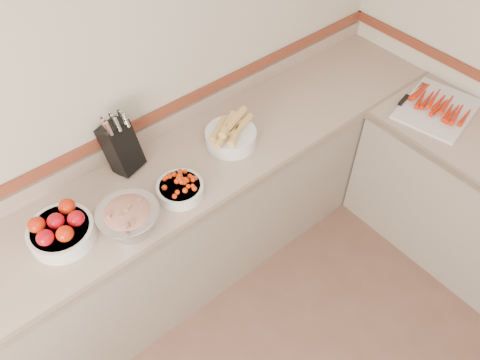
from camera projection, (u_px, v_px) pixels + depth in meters
back_wall at (101, 98)px, 2.31m from camera, size 4.00×0.00×4.00m
counter_back at (159, 238)px, 2.77m from camera, size 4.00×0.65×1.08m
knife_block at (121, 146)px, 2.44m from camera, size 0.20×0.22×0.37m
tomato_bowl at (61, 230)px, 2.18m from camera, size 0.31×0.31×0.15m
cherry_tomato_bowl at (180, 188)px, 2.38m from camera, size 0.24×0.24×0.13m
corn_bowl at (231, 134)px, 2.62m from camera, size 0.32×0.29×0.17m
rhubarb_bowl at (129, 219)px, 2.20m from camera, size 0.30×0.30×0.17m
cutting_board at (437, 107)px, 2.85m from camera, size 0.57×0.49×0.07m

